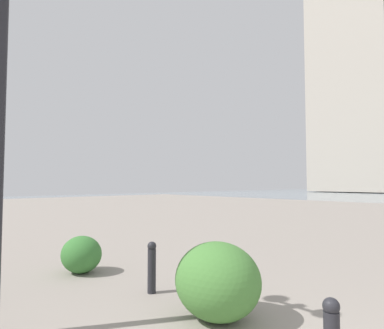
% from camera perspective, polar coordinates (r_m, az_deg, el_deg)
% --- Properties ---
extents(building_annex, '(13.73, 15.14, 37.06)m').
position_cam_1_polar(building_annex, '(70.98, 26.82, 11.04)').
color(building_annex, '#B2A899').
rests_on(building_annex, ground).
extents(bollard_mid, '(0.13, 0.13, 0.73)m').
position_cam_1_polar(bollard_mid, '(5.03, -6.93, -16.92)').
color(bollard_mid, '#232328').
rests_on(bollard_mid, ground).
extents(shrub_low, '(1.05, 0.94, 0.89)m').
position_cam_1_polar(shrub_low, '(4.09, 4.39, -19.27)').
color(shrub_low, '#477F38').
rests_on(shrub_low, ground).
extents(shrub_round, '(0.76, 0.68, 0.64)m').
position_cam_1_polar(shrub_round, '(6.35, -18.46, -14.43)').
color(shrub_round, '#387533').
rests_on(shrub_round, ground).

